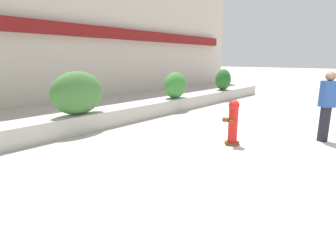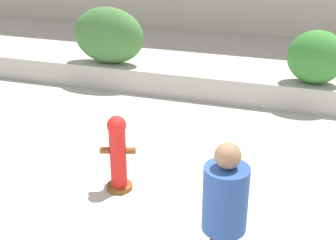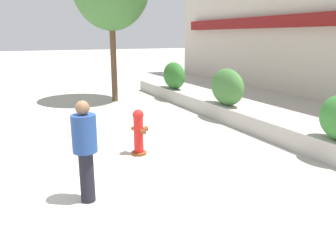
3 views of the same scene
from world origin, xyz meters
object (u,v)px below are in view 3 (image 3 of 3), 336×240
at_px(hedge_bush_1, 227,87).
at_px(fire_hydrant, 139,132).
at_px(hedge_bush_0, 174,75).
at_px(pedestrian, 85,145).

height_order(hedge_bush_1, fire_hydrant, hedge_bush_1).
xyz_separation_m(hedge_bush_0, pedestrian, (7.39, -5.36, -0.08)).
xyz_separation_m(hedge_bush_0, fire_hydrant, (5.66, -3.78, -0.51)).
bearing_deg(hedge_bush_0, pedestrian, -35.97).
height_order(hedge_bush_0, hedge_bush_1, hedge_bush_1).
distance_m(hedge_bush_0, fire_hydrant, 6.82).
relative_size(fire_hydrant, pedestrian, 0.62).
bearing_deg(hedge_bush_1, pedestrian, -56.42).
bearing_deg(hedge_bush_0, fire_hydrant, -33.76).
height_order(hedge_bush_0, pedestrian, pedestrian).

